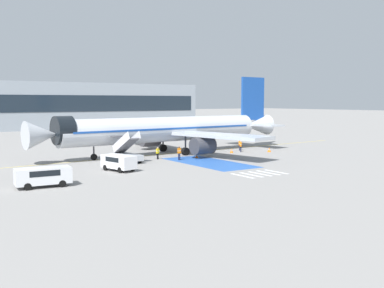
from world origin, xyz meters
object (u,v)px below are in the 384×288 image
at_px(traffic_cone_2, 269,150).
at_px(airliner, 169,129).
at_px(ground_crew_0, 240,144).
at_px(ground_crew_2, 241,145).
at_px(ground_crew_3, 158,152).
at_px(service_van_1, 119,161).
at_px(traffic_cone_0, 197,156).
at_px(boarding_stairs_forward, 126,154).
at_px(service_van_0, 43,175).
at_px(traffic_cone_1, 232,151).
at_px(fuel_tanker, 127,131).
at_px(ground_crew_1, 179,152).
at_px(terminal_building, 53,106).

bearing_deg(traffic_cone_2, airliner, 154.75).
height_order(ground_crew_0, ground_crew_2, ground_crew_2).
bearing_deg(ground_crew_3, service_van_1, -163.61).
bearing_deg(traffic_cone_0, boarding_stairs_forward, 172.60).
height_order(service_van_0, traffic_cone_2, service_van_0).
xyz_separation_m(ground_crew_2, traffic_cone_0, (-9.48, -2.03, -0.74)).
relative_size(traffic_cone_1, traffic_cone_2, 0.92).
bearing_deg(fuel_tanker, ground_crew_2, -172.12).
relative_size(boarding_stairs_forward, ground_crew_0, 3.11).
bearing_deg(ground_crew_3, ground_crew_1, -70.46).
bearing_deg(ground_crew_0, service_van_0, 68.48).
xyz_separation_m(traffic_cone_0, terminal_building, (3.13, 74.97, 6.12)).
relative_size(service_van_0, terminal_building, 0.06).
xyz_separation_m(fuel_tanker, ground_crew_2, (4.90, -28.97, -0.69)).
distance_m(ground_crew_0, traffic_cone_1, 3.60).
bearing_deg(terminal_building, boarding_stairs_forward, -100.00).
bearing_deg(traffic_cone_1, service_van_0, -159.66).
height_order(service_van_1, ground_crew_0, service_van_1).
distance_m(traffic_cone_2, terminal_building, 76.19).
bearing_deg(ground_crew_0, traffic_cone_1, 76.79).
distance_m(airliner, traffic_cone_0, 7.03).
distance_m(airliner, fuel_tanker, 25.46).
bearing_deg(ground_crew_0, boarding_stairs_forward, 53.91).
bearing_deg(boarding_stairs_forward, service_van_1, -125.73).
distance_m(ground_crew_1, terminal_building, 76.03).
relative_size(ground_crew_0, ground_crew_1, 0.95).
height_order(fuel_tanker, ground_crew_0, fuel_tanker).
relative_size(boarding_stairs_forward, service_van_0, 1.09).
height_order(ground_crew_1, traffic_cone_1, ground_crew_1).
bearing_deg(service_van_1, ground_crew_0, -174.27).
height_order(ground_crew_1, ground_crew_3, ground_crew_1).
height_order(fuel_tanker, service_van_1, fuel_tanker).
bearing_deg(ground_crew_1, ground_crew_2, 16.81).
distance_m(airliner, ground_crew_3, 6.83).
distance_m(airliner, service_van_0, 27.50).
bearing_deg(service_van_1, ground_crew_1, -172.12).
bearing_deg(traffic_cone_2, ground_crew_1, -178.99).
distance_m(boarding_stairs_forward, ground_crew_1, 6.94).
bearing_deg(service_van_1, service_van_0, 13.88).
relative_size(service_van_0, service_van_1, 1.09).
xyz_separation_m(boarding_stairs_forward, ground_crew_3, (4.76, 0.41, -0.07)).
bearing_deg(traffic_cone_1, airliner, 153.01).
relative_size(airliner, fuel_tanker, 3.78).
height_order(ground_crew_3, terminal_building, terminal_building).
bearing_deg(traffic_cone_0, traffic_cone_2, -1.42).
xyz_separation_m(airliner, fuel_tanker, (5.25, 24.84, -1.88)).
bearing_deg(ground_crew_1, service_van_1, -154.00).
bearing_deg(traffic_cone_1, fuel_tanker, 95.99).
bearing_deg(service_van_0, boarding_stairs_forward, 133.65).
bearing_deg(fuel_tanker, ground_crew_0, -169.10).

